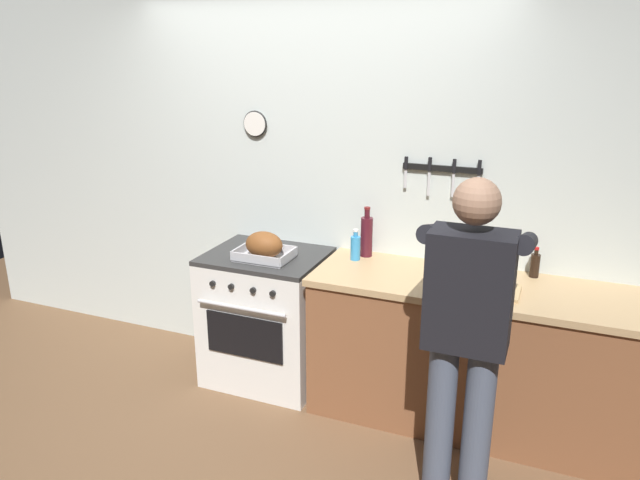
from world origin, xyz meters
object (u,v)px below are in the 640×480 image
Objects in this scene: bottle_dish_soap at (355,247)px; stove at (267,317)px; person_cook at (467,326)px; roasting_pan at (264,247)px; bottle_wine_red at (367,236)px; cutting_board at (486,289)px; bottle_soy_sauce at (535,265)px.

stove is at bearing -167.92° from bottle_dish_soap.
person_cook is 1.49m from roasting_pan.
bottle_wine_red reaches higher than bottle_dish_soap.
roasting_pan is at bearing 60.69° from person_cook.
stove is 1.49m from cutting_board.
cutting_board is 0.86m from bottle_wine_red.
bottle_wine_red is at bearing 19.42° from stove.
bottle_soy_sauce reaches higher than roasting_pan.
bottle_dish_soap is (0.58, 0.12, 0.53)m from stove.
person_cook reaches higher than bottle_dish_soap.
person_cook is 8.31× the size of bottle_dish_soap.
bottle_soy_sauce reaches higher than cutting_board.
bottle_soy_sauce reaches higher than stove.
bottle_wine_red reaches higher than cutting_board.
roasting_pan is 1.64m from bottle_soy_sauce.
bottle_dish_soap reaches higher than stove.
bottle_wine_red is (0.58, 0.30, 0.06)m from roasting_pan.
stove is at bearing -171.80° from bottle_soy_sauce.
bottle_dish_soap reaches higher than bottle_soy_sauce.
person_cook is at bearing -23.71° from roasting_pan.
bottle_soy_sauce is at bearing 8.20° from stove.
bottle_wine_red is (-1.03, -0.02, 0.06)m from bottle_soy_sauce.
bottle_wine_red is 1.62× the size of bottle_dish_soap.
bottle_dish_soap is (-0.83, 0.81, 0.03)m from person_cook.
bottle_wine_red is 0.12m from bottle_dish_soap.
person_cook reaches higher than stove.
stove is at bearing -160.58° from bottle_wine_red.
roasting_pan is 0.66m from bottle_wine_red.
bottle_soy_sauce is 0.56× the size of bottle_wine_red.
bottle_wine_red is (0.62, 0.22, 0.59)m from stove.
stove is 2.50× the size of cutting_board.
roasting_pan is at bearing -158.80° from bottle_dish_soap.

